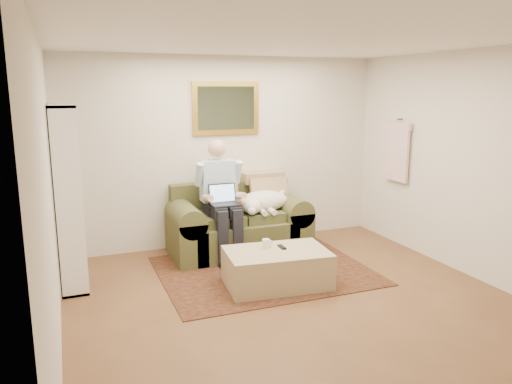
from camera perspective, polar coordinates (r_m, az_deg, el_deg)
room_shell at (r=4.99m, az=4.18°, el=1.76°), size 4.51×5.00×2.61m
rug at (r=6.10m, az=0.91°, el=-8.95°), size 2.45×1.96×0.01m
sofa at (r=6.70m, az=-2.04°, el=-4.27°), size 1.81×0.92×1.09m
seated_man at (r=6.36m, az=-3.89°, el=-1.00°), size 0.60×0.85×1.53m
laptop at (r=6.28m, az=-3.70°, el=-0.80°), size 0.35×0.28×0.25m
sleeping_dog at (r=6.64m, az=0.84°, el=-1.04°), size 0.75×0.47×0.28m
ottoman at (r=5.61m, az=2.39°, el=-8.68°), size 1.19×0.82×0.41m
coffee_mug at (r=5.62m, az=1.13°, el=-5.90°), size 0.08×0.08×0.10m
tv_remote at (r=5.64m, az=2.97°, el=-6.30°), size 0.05×0.15×0.02m
bookshelf at (r=5.79m, az=-20.69°, el=-0.60°), size 0.28×0.80×2.00m
wall_mirror at (r=6.89m, az=-3.44°, el=9.55°), size 0.94×0.04×0.72m
hanging_shirt at (r=7.17m, az=15.81°, el=4.81°), size 0.06×0.52×0.90m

